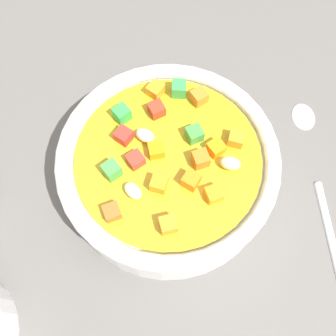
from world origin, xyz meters
The scene contains 3 objects.
ground_plane centered at (0.00, 0.00, -1.00)cm, with size 140.00×140.00×2.00cm, color #565451.
soup_bowl_main centered at (0.01, 0.00, 3.27)cm, with size 20.78×20.78×6.85cm.
spoon centered at (5.95, -14.58, 0.40)cm, with size 21.61×13.50×0.81cm.
Camera 1 is at (-13.93, -6.73, 38.87)cm, focal length 43.00 mm.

